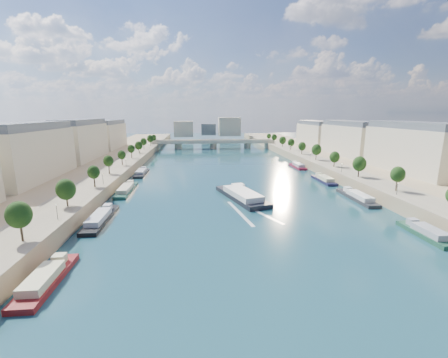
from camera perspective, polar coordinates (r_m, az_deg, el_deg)
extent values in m
plane|color=#0C3135|center=(152.62, 0.76, 0.18)|extent=(700.00, 700.00, 0.00)
cube|color=#9E8460|center=(161.36, -25.58, 0.52)|extent=(44.00, 520.00, 5.00)
cube|color=#9E8460|center=(174.94, 24.92, 1.43)|extent=(44.00, 520.00, 5.00)
cube|color=gray|center=(156.31, -20.51, 1.56)|extent=(14.00, 520.00, 0.10)
cube|color=gray|center=(167.47, 20.56, 2.24)|extent=(14.00, 520.00, 0.10)
cylinder|color=#382B1E|center=(81.13, -34.20, -8.21)|extent=(0.50, 0.50, 3.82)
ellipsoid|color=black|center=(80.07, -34.51, -5.79)|extent=(4.80, 4.80, 5.52)
cylinder|color=#382B1E|center=(101.68, -27.82, -3.61)|extent=(0.50, 0.50, 3.82)
ellipsoid|color=black|center=(100.83, -28.03, -1.64)|extent=(4.80, 4.80, 5.52)
cylinder|color=#382B1E|center=(123.48, -23.68, -0.57)|extent=(0.50, 0.50, 3.82)
ellipsoid|color=black|center=(122.78, -23.83, 1.07)|extent=(4.80, 4.80, 5.52)
cylinder|color=#382B1E|center=(145.97, -20.80, 1.55)|extent=(0.50, 0.50, 3.82)
ellipsoid|color=black|center=(145.38, -20.91, 2.94)|extent=(4.80, 4.80, 5.52)
cylinder|color=#382B1E|center=(168.88, -18.70, 3.10)|extent=(0.50, 0.50, 3.82)
ellipsoid|color=black|center=(168.37, -18.78, 4.31)|extent=(4.80, 4.80, 5.52)
cylinder|color=#382B1E|center=(192.05, -17.09, 4.28)|extent=(0.50, 0.50, 3.82)
ellipsoid|color=black|center=(191.60, -17.16, 5.34)|extent=(4.80, 4.80, 5.52)
cylinder|color=#382B1E|center=(215.40, -15.83, 5.19)|extent=(0.50, 0.50, 3.82)
ellipsoid|color=black|center=(215.01, -15.88, 6.14)|extent=(4.80, 4.80, 5.52)
cylinder|color=#382B1E|center=(238.89, -14.81, 5.93)|extent=(0.50, 0.50, 3.82)
ellipsoid|color=black|center=(238.53, -14.86, 6.79)|extent=(4.80, 4.80, 5.52)
cylinder|color=#382B1E|center=(262.46, -13.97, 6.53)|extent=(0.50, 0.50, 3.82)
ellipsoid|color=black|center=(262.14, -14.02, 7.31)|extent=(4.80, 4.80, 5.52)
cylinder|color=#382B1E|center=(286.11, -13.27, 7.03)|extent=(0.50, 0.50, 3.82)
ellipsoid|color=black|center=(285.81, -13.31, 7.75)|extent=(4.80, 4.80, 5.52)
cylinder|color=#382B1E|center=(123.83, 29.74, -1.14)|extent=(0.50, 0.50, 3.82)
ellipsoid|color=black|center=(123.13, 29.92, 0.49)|extent=(4.80, 4.80, 5.52)
cylinder|color=#382B1E|center=(143.62, 24.34, 1.09)|extent=(0.50, 0.50, 3.82)
ellipsoid|color=black|center=(143.02, 24.47, 2.50)|extent=(4.80, 4.80, 5.52)
cylinder|color=#382B1E|center=(164.53, 20.28, 2.75)|extent=(0.50, 0.50, 3.82)
ellipsoid|color=black|center=(164.01, 20.37, 3.99)|extent=(4.80, 4.80, 5.52)
cylinder|color=#382B1E|center=(186.19, 17.14, 4.03)|extent=(0.50, 0.50, 3.82)
ellipsoid|color=black|center=(185.73, 17.21, 5.12)|extent=(4.80, 4.80, 5.52)
cylinder|color=#382B1E|center=(208.36, 14.65, 5.03)|extent=(0.50, 0.50, 3.82)
ellipsoid|color=black|center=(207.95, 14.71, 6.01)|extent=(4.80, 4.80, 5.52)
cylinder|color=#382B1E|center=(230.90, 12.64, 5.83)|extent=(0.50, 0.50, 3.82)
ellipsoid|color=black|center=(230.53, 12.68, 6.71)|extent=(4.80, 4.80, 5.52)
cylinder|color=#382B1E|center=(253.70, 10.99, 6.48)|extent=(0.50, 0.50, 3.82)
ellipsoid|color=black|center=(253.37, 11.02, 7.28)|extent=(4.80, 4.80, 5.52)
cylinder|color=#382B1E|center=(276.71, 9.60, 7.02)|extent=(0.50, 0.50, 3.82)
ellipsoid|color=black|center=(276.40, 9.63, 7.76)|extent=(4.80, 4.80, 5.52)
cylinder|color=#382B1E|center=(299.88, 8.43, 7.47)|extent=(0.50, 0.50, 3.82)
ellipsoid|color=black|center=(299.59, 8.45, 8.15)|extent=(4.80, 4.80, 5.52)
cylinder|color=black|center=(90.13, -29.20, -5.64)|extent=(0.14, 0.14, 4.00)
sphere|color=#FFE5B2|center=(89.55, -29.35, -4.36)|extent=(0.36, 0.36, 0.36)
cylinder|color=black|center=(126.42, -22.06, -0.10)|extent=(0.14, 0.14, 4.00)
sphere|color=#FFE5B2|center=(126.01, -22.13, 0.83)|extent=(0.36, 0.36, 0.36)
cylinder|color=black|center=(164.45, -18.16, 2.93)|extent=(0.14, 0.14, 4.00)
sphere|color=#FFE5B2|center=(164.13, -18.21, 3.65)|extent=(0.36, 0.36, 0.36)
cylinder|color=black|center=(203.23, -15.73, 4.81)|extent=(0.14, 0.14, 4.00)
sphere|color=#FFE5B2|center=(202.98, -15.77, 5.40)|extent=(0.36, 0.36, 0.36)
cylinder|color=black|center=(242.41, -14.08, 6.08)|extent=(0.14, 0.14, 4.00)
sphere|color=#FFE5B2|center=(242.20, -14.10, 6.57)|extent=(0.36, 0.36, 0.36)
cylinder|color=black|center=(118.42, 30.12, -1.70)|extent=(0.14, 0.14, 4.00)
sphere|color=#FFE5B2|center=(117.99, 30.23, -0.71)|extent=(0.36, 0.36, 0.36)
cylinder|color=black|center=(151.93, 21.51, 1.93)|extent=(0.14, 0.14, 4.00)
sphere|color=#FFE5B2|center=(151.59, 21.57, 2.71)|extent=(0.36, 0.36, 0.36)
cylinder|color=black|center=(188.00, 16.09, 4.20)|extent=(0.14, 0.14, 4.00)
sphere|color=#FFE5B2|center=(187.73, 16.13, 4.83)|extent=(0.36, 0.36, 0.36)
cylinder|color=black|center=(225.40, 12.42, 5.70)|extent=(0.14, 0.14, 4.00)
sphere|color=#FFE5B2|center=(225.17, 12.45, 6.23)|extent=(0.36, 0.36, 0.36)
cylinder|color=black|center=(263.56, 9.80, 6.76)|extent=(0.14, 0.14, 4.00)
sphere|color=#FFE5B2|center=(263.36, 9.81, 7.22)|extent=(0.36, 0.36, 0.36)
cube|color=#BBAF90|center=(149.40, -32.93, 3.74)|extent=(16.00, 52.00, 20.00)
cube|color=#474C54|center=(148.48, -33.46, 8.16)|extent=(14.72, 50.44, 3.20)
cube|color=#BBAF90|center=(202.26, -25.46, 6.32)|extent=(16.00, 52.00, 20.00)
cube|color=#474C54|center=(201.58, -25.78, 9.59)|extent=(14.72, 50.44, 3.20)
cube|color=#BBAF90|center=(257.34, -21.11, 7.77)|extent=(16.00, 52.00, 20.00)
cube|color=#474C54|center=(256.81, -21.31, 10.34)|extent=(14.72, 50.44, 3.20)
cube|color=#BBAF90|center=(166.46, 32.12, 4.54)|extent=(16.00, 52.00, 20.00)
cube|color=#474C54|center=(165.63, 32.59, 8.50)|extent=(14.72, 50.44, 3.20)
cube|color=#BBAF90|center=(215.17, 22.81, 6.85)|extent=(16.00, 52.00, 20.00)
cube|color=#474C54|center=(214.53, 23.08, 9.93)|extent=(14.72, 50.44, 3.20)
cube|color=#BBAF90|center=(267.61, 17.00, 8.21)|extent=(16.00, 52.00, 20.00)
cube|color=#474C54|center=(267.10, 17.16, 10.68)|extent=(14.72, 50.44, 3.20)
cube|color=#BBAF90|center=(359.01, -7.69, 9.44)|extent=(22.00, 18.00, 18.00)
cube|color=#BBAF90|center=(370.88, 1.01, 9.95)|extent=(26.00, 20.00, 22.00)
cube|color=#474C54|center=(384.13, -3.00, 9.43)|extent=(18.00, 16.00, 14.00)
cube|color=#C1B79E|center=(278.70, -2.06, 7.07)|extent=(112.00, 11.00, 2.20)
cube|color=#C1B79E|center=(273.59, -2.00, 7.29)|extent=(112.00, 0.80, 0.90)
cube|color=#C1B79E|center=(283.54, -2.12, 7.47)|extent=(112.00, 0.80, 0.90)
cylinder|color=#C1B79E|center=(279.10, -8.67, 6.18)|extent=(6.40, 6.40, 5.00)
cylinder|color=#C1B79E|center=(279.08, -2.06, 6.32)|extent=(6.40, 6.40, 5.00)
cylinder|color=#C1B79E|center=(282.71, 4.47, 6.37)|extent=(6.40, 6.40, 5.00)
cube|color=#C1B79E|center=(280.96, -12.76, 6.06)|extent=(6.00, 12.00, 5.00)
cube|color=#C1B79E|center=(286.77, 8.44, 6.36)|extent=(6.00, 12.00, 5.00)
cube|color=black|center=(116.75, 3.36, -3.45)|extent=(18.11, 33.31, 2.29)
cube|color=silver|center=(113.73, 3.57, -2.75)|extent=(13.26, 22.10, 2.06)
cube|color=silver|center=(125.41, 2.71, -1.35)|extent=(5.50, 5.01, 1.80)
cube|color=silver|center=(100.41, 3.00, -6.44)|extent=(5.69, 25.81, 0.04)
cube|color=silver|center=(101.50, 6.60, -6.30)|extent=(11.66, 24.24, 0.04)
cube|color=maroon|center=(71.00, -30.64, -16.44)|extent=(5.00, 19.84, 1.80)
cube|color=beige|center=(68.99, -31.37, -15.79)|extent=(4.10, 10.91, 1.60)
cube|color=beige|center=(75.02, -28.86, -13.14)|extent=(2.50, 2.38, 1.80)
cube|color=black|center=(100.44, -22.37, -7.23)|extent=(5.00, 25.21, 1.80)
cube|color=#B6BBC4|center=(98.09, -22.78, -6.68)|extent=(4.10, 13.86, 1.60)
cube|color=#B6BBC4|center=(106.77, -21.29, -4.97)|extent=(2.50, 3.03, 1.80)
cube|color=#1B4537|center=(133.10, -18.04, -2.16)|extent=(5.00, 25.95, 1.80)
cube|color=beige|center=(130.73, -18.29, -1.67)|extent=(4.10, 14.27, 1.60)
cube|color=beige|center=(140.07, -17.41, -0.65)|extent=(2.50, 3.11, 1.80)
cube|color=#262629|center=(167.81, -15.40, 0.96)|extent=(5.00, 22.47, 1.80)
cube|color=#9998A0|center=(165.75, -15.54, 1.41)|extent=(4.10, 12.36, 1.60)
cube|color=#9998A0|center=(174.00, -15.06, 1.98)|extent=(2.50, 2.70, 1.80)
cube|color=#1C4732|center=(98.68, 34.02, -8.83)|extent=(5.00, 17.85, 1.80)
cube|color=#97989F|center=(97.12, 34.68, -8.17)|extent=(4.10, 9.82, 1.60)
cube|color=#97989F|center=(102.01, 32.27, -6.89)|extent=(2.50, 2.14, 1.80)
cube|color=#28282B|center=(126.40, 23.97, -3.40)|extent=(5.00, 24.47, 1.80)
cube|color=silver|center=(124.34, 24.48, -2.89)|extent=(4.10, 13.46, 1.60)
cube|color=silver|center=(132.17, 22.52, -1.80)|extent=(2.50, 2.94, 1.80)
cube|color=#191733|center=(152.96, 18.45, -0.33)|extent=(5.00, 20.78, 1.80)
cube|color=beige|center=(151.13, 18.75, 0.16)|extent=(4.10, 11.43, 1.60)
cube|color=beige|center=(158.19, 17.61, 0.80)|extent=(2.50, 2.49, 1.80)
cube|color=maroon|center=(187.47, 13.87, 2.23)|extent=(5.00, 19.67, 1.80)
cube|color=#A3A8AE|center=(185.72, 14.05, 2.65)|extent=(4.10, 10.82, 1.60)
cube|color=#A3A8AE|center=(192.67, 13.33, 3.07)|extent=(2.50, 2.36, 1.80)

